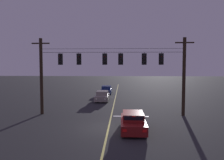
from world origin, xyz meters
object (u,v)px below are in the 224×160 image
at_px(car_oncoming_trailing, 106,90).
at_px(traffic_light_far_right, 161,59).
at_px(car_oncoming_lead, 102,96).
at_px(traffic_light_rightmost, 144,59).
at_px(traffic_light_left_inner, 79,59).
at_px(car_waiting_near_lane, 133,122).
at_px(traffic_light_centre, 105,59).
at_px(traffic_light_leftmost, 60,59).
at_px(traffic_light_right_inner, 121,59).

bearing_deg(car_oncoming_trailing, traffic_light_far_right, -68.16).
bearing_deg(car_oncoming_lead, traffic_light_rightmost, -60.22).
xyz_separation_m(traffic_light_far_right, car_oncoming_trailing, (-6.57, 16.39, -4.88)).
bearing_deg(traffic_light_left_inner, traffic_light_rightmost, 0.00).
bearing_deg(traffic_light_far_right, car_waiting_near_lane, -120.02).
height_order(traffic_light_far_right, car_oncoming_lead, traffic_light_far_right).
relative_size(traffic_light_centre, car_waiting_near_lane, 0.28).
distance_m(traffic_light_centre, car_oncoming_trailing, 17.13).
height_order(traffic_light_centre, car_waiting_near_lane, traffic_light_centre).
bearing_deg(traffic_light_left_inner, car_oncoming_trailing, 84.71).
bearing_deg(traffic_light_far_right, traffic_light_leftmost, 180.00).
height_order(car_oncoming_lead, car_oncoming_trailing, same).
bearing_deg(traffic_light_right_inner, car_oncoming_trailing, 99.09).
bearing_deg(traffic_light_leftmost, traffic_light_left_inner, 0.00).
relative_size(traffic_light_rightmost, car_oncoming_trailing, 0.28).
height_order(traffic_light_leftmost, car_oncoming_trailing, traffic_light_leftmost).
bearing_deg(car_oncoming_lead, traffic_light_left_inner, -99.98).
relative_size(traffic_light_left_inner, traffic_light_rightmost, 1.00).
bearing_deg(traffic_light_left_inner, traffic_light_far_right, 0.00).
height_order(traffic_light_right_inner, traffic_light_far_right, same).
height_order(traffic_light_left_inner, car_waiting_near_lane, traffic_light_left_inner).
xyz_separation_m(traffic_light_leftmost, traffic_light_rightmost, (8.31, 0.00, 0.00)).
distance_m(traffic_light_right_inner, traffic_light_rightmost, 2.30).
relative_size(traffic_light_right_inner, car_waiting_near_lane, 0.28).
relative_size(traffic_light_centre, traffic_light_right_inner, 1.00).
bearing_deg(traffic_light_far_right, traffic_light_centre, 180.00).
bearing_deg(car_oncoming_trailing, traffic_light_right_inner, -80.91).
bearing_deg(car_oncoming_trailing, traffic_light_leftmost, -101.67).
height_order(traffic_light_rightmost, traffic_light_far_right, same).
relative_size(traffic_light_leftmost, traffic_light_far_right, 1.00).
distance_m(traffic_light_rightmost, car_oncoming_lead, 11.05).
xyz_separation_m(traffic_light_centre, traffic_light_rightmost, (3.87, 0.00, 0.00)).
height_order(traffic_light_centre, car_oncoming_trailing, traffic_light_centre).
height_order(traffic_light_centre, traffic_light_far_right, same).
height_order(traffic_light_left_inner, traffic_light_centre, same).
bearing_deg(traffic_light_rightmost, car_oncoming_lead, 119.78).
xyz_separation_m(traffic_light_left_inner, car_waiting_near_lane, (5.12, -5.14, -4.88)).
bearing_deg(traffic_light_right_inner, traffic_light_rightmost, 0.00).
height_order(traffic_light_leftmost, traffic_light_left_inner, same).
xyz_separation_m(traffic_light_rightmost, car_waiting_near_lane, (-1.32, -5.14, -4.88)).
xyz_separation_m(traffic_light_right_inner, traffic_light_far_right, (3.95, 0.00, 0.00)).
height_order(traffic_light_right_inner, traffic_light_rightmost, same).
height_order(traffic_light_leftmost, traffic_light_far_right, same).
xyz_separation_m(traffic_light_leftmost, car_waiting_near_lane, (6.99, -5.14, -4.88)).
bearing_deg(car_oncoming_lead, car_waiting_near_lane, -75.31).
bearing_deg(traffic_light_far_right, traffic_light_right_inner, 180.00).
relative_size(car_waiting_near_lane, car_oncoming_trailing, 0.98).
relative_size(traffic_light_leftmost, traffic_light_right_inner, 1.00).
bearing_deg(traffic_light_rightmost, traffic_light_right_inner, 180.00).
height_order(traffic_light_left_inner, car_oncoming_lead, traffic_light_left_inner).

